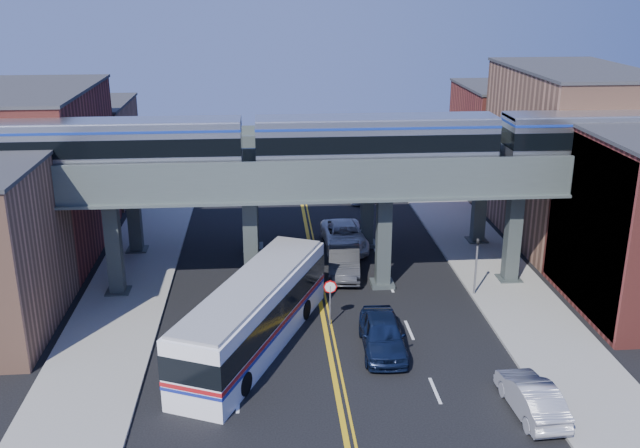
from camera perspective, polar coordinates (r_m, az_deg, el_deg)
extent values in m
plane|color=black|center=(36.71, 0.77, -10.18)|extent=(120.00, 120.00, 0.00)
cube|color=gray|center=(46.33, -14.76, -4.30)|extent=(5.00, 70.00, 0.16)
cube|color=gray|center=(47.81, 13.52, -3.45)|extent=(5.00, 70.00, 0.16)
cube|color=brown|center=(51.86, -21.81, 3.78)|extent=(8.00, 14.00, 11.00)
cube|color=#9F6C52|center=(64.37, -18.43, 5.53)|extent=(8.00, 10.00, 8.00)
cube|color=#9F6C52|center=(53.87, 19.22, 5.16)|extent=(8.00, 14.00, 12.00)
cube|color=brown|center=(65.99, 14.69, 6.64)|extent=(8.00, 10.00, 9.00)
cube|color=teal|center=(42.10, 20.40, -0.44)|extent=(0.10, 9.50, 9.50)
cube|color=#3A4342|center=(43.54, -16.16, -1.80)|extent=(0.85, 0.85, 6.00)
cube|color=#3A4342|center=(42.62, -5.57, -1.57)|extent=(0.85, 0.85, 6.00)
cube|color=#3A4342|center=(43.18, 5.10, -1.27)|extent=(0.85, 0.85, 6.00)
cube|color=#3A4342|center=(45.18, 15.16, -0.95)|extent=(0.85, 0.85, 6.00)
cube|color=#4C5752|center=(41.57, -0.20, 3.36)|extent=(52.00, 3.60, 1.40)
cube|color=#3A4342|center=(50.04, -14.67, 1.03)|extent=(0.85, 0.85, 6.00)
cube|color=#3A4342|center=(49.24, -5.47, 1.28)|extent=(0.85, 0.85, 6.00)
cube|color=#3A4342|center=(49.73, 3.79, 1.51)|extent=(0.85, 0.85, 6.00)
cube|color=#3A4342|center=(51.47, 12.64, 1.69)|extent=(0.85, 0.85, 6.00)
cube|color=#4C5752|center=(48.33, -0.84, 5.59)|extent=(52.00, 3.60, 1.40)
cube|color=black|center=(43.13, -21.44, 3.73)|extent=(2.00, 2.00, 0.23)
cube|color=black|center=(41.42, -9.66, 4.20)|extent=(2.00, 2.00, 0.23)
cube|color=#B4B6BE|center=(41.69, -15.86, 6.06)|extent=(13.80, 2.63, 2.91)
cube|color=black|center=(41.66, -15.88, 6.26)|extent=(13.82, 2.69, 1.00)
cube|color=black|center=(41.30, -1.64, 4.42)|extent=(2.00, 2.00, 0.23)
cube|color=black|center=(42.65, 10.33, 4.58)|extent=(2.00, 2.00, 0.23)
cube|color=#B4B6BE|center=(41.38, 4.50, 6.63)|extent=(13.80, 2.63, 2.91)
cube|color=black|center=(41.35, 4.50, 6.83)|extent=(13.82, 2.69, 1.00)
cube|color=black|center=(44.46, 17.56, 4.59)|extent=(2.00, 2.00, 0.23)
cube|color=#B4B6BE|center=(45.97, 22.90, 6.44)|extent=(13.80, 2.63, 2.91)
cube|color=black|center=(45.94, 22.93, 6.62)|extent=(13.82, 2.69, 1.00)
cylinder|color=slate|center=(38.87, 0.81, -6.53)|extent=(0.09, 0.09, 2.30)
cylinder|color=red|center=(38.41, 0.82, -5.05)|extent=(0.76, 0.04, 0.76)
cylinder|color=slate|center=(43.05, 12.34, -3.72)|extent=(0.12, 0.12, 3.20)
imported|color=black|center=(42.31, 12.54, -1.16)|extent=(0.15, 0.18, 0.90)
cube|color=white|center=(36.57, -5.27, -7.31)|extent=(8.01, 13.53, 3.48)
cube|color=black|center=(36.37, -5.30, -6.68)|extent=(8.09, 13.59, 1.18)
cube|color=#B21419|center=(36.72, -5.26, -7.78)|extent=(8.08, 13.59, 0.20)
cylinder|color=black|center=(33.73, -8.23, -12.14)|extent=(3.22, 2.23, 1.12)
cylinder|color=black|center=(40.20, -3.05, -6.58)|extent=(3.22, 2.23, 1.12)
imported|color=#0E1733|center=(36.57, 5.03, -8.77)|extent=(2.35, 5.41, 1.82)
imported|color=#323335|center=(45.51, 1.94, -2.93)|extent=(2.51, 5.75, 1.84)
imported|color=white|center=(50.01, 1.95, -0.96)|extent=(3.02, 6.20, 1.70)
imported|color=#B1B2B6|center=(61.37, 3.13, 2.70)|extent=(2.16, 5.02, 1.44)
imported|color=#B0AFB4|center=(33.01, 16.56, -13.12)|extent=(1.91, 4.81, 1.56)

